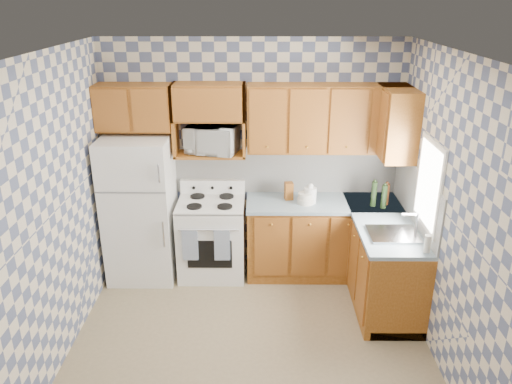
# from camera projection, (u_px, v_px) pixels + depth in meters

# --- Properties ---
(floor) EXTENTS (3.40, 3.40, 0.00)m
(floor) POSITION_uv_depth(u_px,v_px,m) (250.00, 340.00, 4.83)
(floor) COLOR #78694D
(floor) RESTS_ON ground
(back_wall) EXTENTS (3.40, 0.02, 2.70)m
(back_wall) POSITION_uv_depth(u_px,v_px,m) (252.00, 157.00, 5.82)
(back_wall) COLOR #4E5879
(back_wall) RESTS_ON ground
(right_wall) EXTENTS (0.02, 3.20, 2.70)m
(right_wall) POSITION_uv_depth(u_px,v_px,m) (446.00, 214.00, 4.32)
(right_wall) COLOR #4E5879
(right_wall) RESTS_ON ground
(backsplash_back) EXTENTS (2.60, 0.02, 0.56)m
(backsplash_back) POSITION_uv_depth(u_px,v_px,m) (286.00, 170.00, 5.86)
(backsplash_back) COLOR white
(backsplash_back) RESTS_ON back_wall
(backsplash_right) EXTENTS (0.02, 1.60, 0.56)m
(backsplash_right) POSITION_uv_depth(u_px,v_px,m) (416.00, 195.00, 5.12)
(backsplash_right) COLOR white
(backsplash_right) RESTS_ON right_wall
(refrigerator) EXTENTS (0.75, 0.70, 1.68)m
(refrigerator) POSITION_uv_depth(u_px,v_px,m) (140.00, 209.00, 5.69)
(refrigerator) COLOR white
(refrigerator) RESTS_ON floor
(stove_body) EXTENTS (0.76, 0.65, 0.90)m
(stove_body) POSITION_uv_depth(u_px,v_px,m) (212.00, 239.00, 5.85)
(stove_body) COLOR white
(stove_body) RESTS_ON floor
(cooktop) EXTENTS (0.76, 0.65, 0.02)m
(cooktop) POSITION_uv_depth(u_px,v_px,m) (211.00, 203.00, 5.68)
(cooktop) COLOR silver
(cooktop) RESTS_ON stove_body
(backguard) EXTENTS (0.76, 0.08, 0.17)m
(backguard) POSITION_uv_depth(u_px,v_px,m) (213.00, 186.00, 5.90)
(backguard) COLOR white
(backguard) RESTS_ON cooktop
(dish_towel_left) EXTENTS (0.17, 0.02, 0.37)m
(dish_towel_left) POSITION_uv_depth(u_px,v_px,m) (190.00, 245.00, 5.50)
(dish_towel_left) COLOR navy
(dish_towel_left) RESTS_ON stove_body
(dish_towel_right) EXTENTS (0.17, 0.02, 0.37)m
(dish_towel_right) POSITION_uv_depth(u_px,v_px,m) (222.00, 245.00, 5.49)
(dish_towel_right) COLOR navy
(dish_towel_right) RESTS_ON stove_body
(base_cabinets_back) EXTENTS (1.75, 0.60, 0.88)m
(base_cabinets_back) POSITION_uv_depth(u_px,v_px,m) (322.00, 239.00, 5.87)
(base_cabinets_back) COLOR brown
(base_cabinets_back) RESTS_ON floor
(base_cabinets_right) EXTENTS (0.60, 1.60, 0.88)m
(base_cabinets_right) POSITION_uv_depth(u_px,v_px,m) (380.00, 260.00, 5.40)
(base_cabinets_right) COLOR brown
(base_cabinets_right) RESTS_ON floor
(countertop_back) EXTENTS (1.77, 0.63, 0.04)m
(countertop_back) POSITION_uv_depth(u_px,v_px,m) (324.00, 203.00, 5.69)
(countertop_back) COLOR gray
(countertop_back) RESTS_ON base_cabinets_back
(countertop_right) EXTENTS (0.63, 1.60, 0.04)m
(countertop_right) POSITION_uv_depth(u_px,v_px,m) (384.00, 222.00, 5.23)
(countertop_right) COLOR gray
(countertop_right) RESTS_ON base_cabinets_right
(upper_cabinets_back) EXTENTS (1.75, 0.33, 0.74)m
(upper_cabinets_back) POSITION_uv_depth(u_px,v_px,m) (327.00, 118.00, 5.47)
(upper_cabinets_back) COLOR brown
(upper_cabinets_back) RESTS_ON back_wall
(upper_cabinets_fridge) EXTENTS (0.82, 0.33, 0.50)m
(upper_cabinets_fridge) POSITION_uv_depth(u_px,v_px,m) (134.00, 107.00, 5.44)
(upper_cabinets_fridge) COLOR brown
(upper_cabinets_fridge) RESTS_ON back_wall
(upper_cabinets_right) EXTENTS (0.33, 0.70, 0.74)m
(upper_cabinets_right) POSITION_uv_depth(u_px,v_px,m) (396.00, 123.00, 5.30)
(upper_cabinets_right) COLOR brown
(upper_cabinets_right) RESTS_ON right_wall
(microwave_shelf) EXTENTS (0.80, 0.33, 0.03)m
(microwave_shelf) POSITION_uv_depth(u_px,v_px,m) (211.00, 154.00, 5.64)
(microwave_shelf) COLOR brown
(microwave_shelf) RESTS_ON back_wall
(microwave) EXTENTS (0.63, 0.50, 0.31)m
(microwave) POSITION_uv_depth(u_px,v_px,m) (212.00, 139.00, 5.60)
(microwave) COLOR white
(microwave) RESTS_ON microwave_shelf
(sink) EXTENTS (0.48, 0.40, 0.03)m
(sink) POSITION_uv_depth(u_px,v_px,m) (393.00, 234.00, 4.90)
(sink) COLOR #B7B7BC
(sink) RESTS_ON countertop_right
(window) EXTENTS (0.02, 0.66, 0.86)m
(window) POSITION_uv_depth(u_px,v_px,m) (429.00, 185.00, 4.70)
(window) COLOR silver
(window) RESTS_ON right_wall
(bottle_0) EXTENTS (0.06, 0.06, 0.28)m
(bottle_0) POSITION_uv_depth(u_px,v_px,m) (374.00, 194.00, 5.52)
(bottle_0) COLOR black
(bottle_0) RESTS_ON countertop_back
(bottle_1) EXTENTS (0.06, 0.06, 0.26)m
(bottle_1) POSITION_uv_depth(u_px,v_px,m) (384.00, 197.00, 5.47)
(bottle_1) COLOR black
(bottle_1) RESTS_ON countertop_back
(bottle_2) EXTENTS (0.06, 0.06, 0.25)m
(bottle_2) POSITION_uv_depth(u_px,v_px,m) (386.00, 194.00, 5.56)
(bottle_2) COLOR #4D2611
(bottle_2) RESTS_ON countertop_back
(knife_block) EXTENTS (0.11, 0.11, 0.20)m
(knife_block) POSITION_uv_depth(u_px,v_px,m) (289.00, 191.00, 5.71)
(knife_block) COLOR brown
(knife_block) RESTS_ON countertop_back
(electric_kettle) EXTENTS (0.14, 0.14, 0.18)m
(electric_kettle) POSITION_uv_depth(u_px,v_px,m) (310.00, 195.00, 5.62)
(electric_kettle) COLOR white
(electric_kettle) RESTS_ON countertop_back
(food_containers) EXTENTS (0.19, 0.19, 0.12)m
(food_containers) POSITION_uv_depth(u_px,v_px,m) (306.00, 198.00, 5.61)
(food_containers) COLOR beige
(food_containers) RESTS_ON countertop_back
(soap_bottle) EXTENTS (0.06, 0.06, 0.17)m
(soap_bottle) POSITION_uv_depth(u_px,v_px,m) (427.00, 244.00, 4.54)
(soap_bottle) COLOR beige
(soap_bottle) RESTS_ON countertop_right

